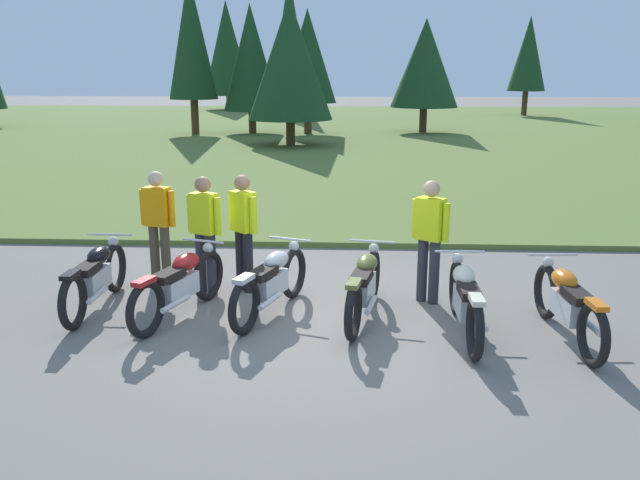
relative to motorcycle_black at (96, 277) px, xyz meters
name	(u,v)px	position (x,y,z in m)	size (l,w,h in m)	color
ground_plane	(318,321)	(2.94, -0.32, -0.44)	(140.00, 140.00, 0.00)	slate
grass_moorland	(344,131)	(2.94, 25.17, -0.39)	(80.00, 44.00, 0.10)	#5B7033
forest_treeline	(311,48)	(1.00, 29.56, 3.77)	(41.31, 27.70, 9.02)	#47331E
motorcycle_black	(96,277)	(0.00, 0.00, 0.00)	(0.62, 2.10, 0.88)	black
motorcycle_red	(180,284)	(1.18, -0.24, 0.00)	(0.88, 2.02, 0.88)	black
motorcycle_silver	(271,282)	(2.33, -0.09, 0.00)	(0.89, 2.01, 0.88)	black
motorcycle_olive	(364,285)	(3.52, -0.18, 0.00)	(0.67, 2.08, 0.88)	black
motorcycle_cream	(465,299)	(4.70, -0.64, 0.00)	(0.62, 2.10, 0.88)	black
motorcycle_orange	(568,304)	(5.87, -0.73, 0.00)	(0.62, 2.10, 0.88)	black
rider_in_hivis_vest	(158,221)	(0.55, 1.09, 0.51)	(0.54, 0.30, 1.67)	#4C4233
rider_checking_bike	(205,228)	(1.32, 0.66, 0.51)	(0.51, 0.35, 1.67)	#2D2D38
rider_near_row_end	(243,226)	(1.83, 0.82, 0.51)	(0.42, 0.41, 1.67)	black
rider_with_back_turned	(430,234)	(4.39, 0.47, 0.51)	(0.47, 0.39, 1.67)	#2D2D38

